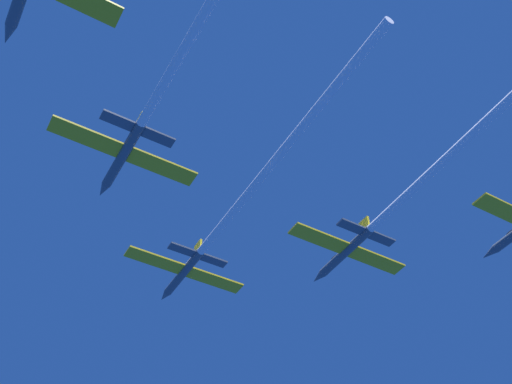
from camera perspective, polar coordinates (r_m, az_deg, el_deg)
The scene contains 3 objects.
jet_lead at distance 77.76m, azimuth -1.95°, elevation -1.64°, with size 17.09×52.37×2.83m.
jet_left_wing at distance 65.44m, azimuth -8.35°, elevation 9.56°, with size 17.09×44.42×2.83m.
jet_right_wing at distance 76.82m, azimuth 13.27°, elevation -0.43°, with size 17.09×46.20×2.83m.
Camera 1 is at (-26.27, -64.98, -52.06)m, focal length 44.30 mm.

